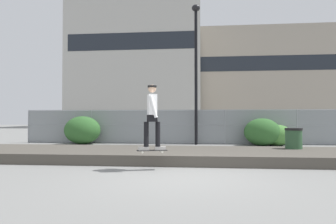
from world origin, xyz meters
TOP-DOWN VIEW (x-y plane):
  - ground_plane at (0.00, 0.00)m, footprint 120.00×120.00m
  - gravel_berm at (0.00, 3.13)m, footprint 16.91×3.31m
  - skateboard at (-0.80, 0.96)m, footprint 0.82×0.42m
  - skater at (-0.80, 0.96)m, footprint 0.72×0.62m
  - chain_fence at (0.00, 9.37)m, footprint 18.49×0.06m
  - street_lamp at (0.30, 8.97)m, footprint 0.44×0.44m
  - parked_car_near at (-2.73, 11.45)m, footprint 4.44×2.04m
  - parked_car_mid at (2.68, 11.54)m, footprint 4.56×2.28m
  - library_building at (-9.46, 42.59)m, footprint 20.35×13.65m
  - office_block at (8.83, 52.13)m, footprint 30.79×15.92m
  - shrub_left at (-5.77, 8.69)m, footprint 1.94×1.58m
  - shrub_center at (3.61, 8.66)m, footprint 1.79×1.46m
  - shrub_right at (4.41, 8.82)m, footprint 1.36×1.11m
  - trash_bin at (3.71, 3.94)m, footprint 0.59×0.59m

SIDE VIEW (x-z plane):
  - ground_plane at x=0.00m, z-range 0.00..0.00m
  - gravel_berm at x=0.00m, z-range 0.00..0.31m
  - skateboard at x=-0.80m, z-range 0.48..0.55m
  - trash_bin at x=3.71m, z-range 0.00..1.03m
  - shrub_right at x=4.41m, z-range 0.00..1.05m
  - shrub_center at x=3.61m, z-range 0.00..1.38m
  - shrub_left at x=-5.77m, z-range 0.00..1.50m
  - parked_car_near at x=-2.73m, z-range 0.01..1.67m
  - parked_car_mid at x=2.68m, z-range 0.01..1.67m
  - chain_fence at x=0.00m, z-range 0.01..1.86m
  - skater at x=-0.80m, z-range 0.64..2.37m
  - street_lamp at x=0.30m, z-range 0.85..8.25m
  - office_block at x=8.83m, z-range 0.00..17.09m
  - library_building at x=-9.46m, z-range 0.00..20.37m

